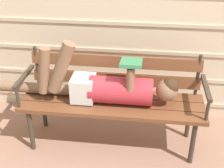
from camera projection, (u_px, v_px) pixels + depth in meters
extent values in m
plane|color=#936B56|center=(109.00, 155.00, 2.81)|extent=(12.00, 12.00, 0.00)
cube|color=beige|center=(120.00, 8.00, 2.95)|extent=(5.11, 0.06, 2.31)
cube|color=#C1AD8E|center=(118.00, 99.00, 3.41)|extent=(5.11, 0.02, 0.04)
cube|color=#C1AD8E|center=(119.00, 76.00, 3.27)|extent=(5.11, 0.02, 0.04)
cube|color=#C1AD8E|center=(119.00, 51.00, 3.13)|extent=(5.11, 0.02, 0.04)
cube|color=#C1AD8E|center=(119.00, 23.00, 2.99)|extent=(5.11, 0.02, 0.04)
cube|color=brown|center=(110.00, 113.00, 2.63)|extent=(1.65, 0.15, 0.04)
cube|color=brown|center=(112.00, 103.00, 2.76)|extent=(1.65, 0.15, 0.04)
cube|color=brown|center=(114.00, 94.00, 2.90)|extent=(1.65, 0.15, 0.04)
cube|color=brown|center=(115.00, 79.00, 2.90)|extent=(1.58, 0.05, 0.11)
cube|color=brown|center=(115.00, 62.00, 2.82)|extent=(1.58, 0.05, 0.11)
cylinder|color=#382D23|center=(37.00, 66.00, 2.94)|extent=(0.03, 0.03, 0.40)
cylinder|color=#382D23|center=(198.00, 75.00, 2.78)|extent=(0.03, 0.03, 0.40)
cylinder|color=#382D23|center=(31.00, 130.00, 2.80)|extent=(0.04, 0.04, 0.43)
cylinder|color=#382D23|center=(193.00, 143.00, 2.64)|extent=(0.04, 0.04, 0.43)
cylinder|color=#382D23|center=(44.00, 108.00, 3.11)|extent=(0.04, 0.04, 0.43)
cylinder|color=#382D23|center=(189.00, 118.00, 2.96)|extent=(0.04, 0.04, 0.43)
cube|color=#382D23|center=(24.00, 77.00, 2.75)|extent=(0.04, 0.45, 0.03)
cylinder|color=#382D23|center=(17.00, 97.00, 2.63)|extent=(0.03, 0.03, 0.20)
cube|color=#382D23|center=(206.00, 88.00, 2.57)|extent=(0.04, 0.45, 0.03)
cylinder|color=#382D23|center=(208.00, 110.00, 2.46)|extent=(0.03, 0.03, 0.20)
cylinder|color=#B72D38|center=(121.00, 90.00, 2.69)|extent=(0.55, 0.24, 0.24)
cube|color=silver|center=(83.00, 88.00, 2.72)|extent=(0.20, 0.23, 0.22)
sphere|color=brown|center=(167.00, 90.00, 2.63)|extent=(0.19, 0.19, 0.19)
sphere|color=#382314|center=(170.00, 87.00, 2.61)|extent=(0.16, 0.16, 0.16)
cylinder|color=brown|center=(61.00, 67.00, 2.58)|extent=(0.28, 0.11, 0.48)
cylinder|color=brown|center=(44.00, 71.00, 2.62)|extent=(0.15, 0.09, 0.43)
cylinder|color=brown|center=(32.00, 88.00, 2.86)|extent=(0.86, 0.10, 0.10)
cylinder|color=brown|center=(130.00, 82.00, 2.55)|extent=(0.06, 0.06, 0.26)
cylinder|color=brown|center=(131.00, 74.00, 2.69)|extent=(0.06, 0.06, 0.26)
cube|color=#337A4C|center=(131.00, 63.00, 2.55)|extent=(0.18, 0.25, 0.07)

